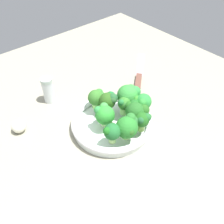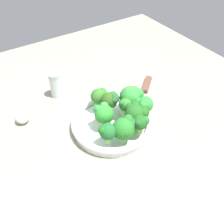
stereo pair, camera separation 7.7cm
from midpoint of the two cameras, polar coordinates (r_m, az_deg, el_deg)
ground_plane at (r=83.31cm, az=1.52°, el=-3.78°), size 130.00×130.00×2.50cm
bowl at (r=80.67cm, az=2.75°, el=-2.62°), size 25.25×25.25×3.60cm
broccoli_floret_0 at (r=75.83cm, az=1.09°, el=-0.45°), size 5.81×6.11×6.46cm
broccoli_floret_1 at (r=76.57cm, az=8.10°, el=-0.33°), size 6.74×7.06×6.64cm
broccoli_floret_2 at (r=71.73cm, az=5.83°, el=-3.66°), size 7.23×6.35×6.95cm
broccoli_floret_3 at (r=78.83cm, az=9.86°, el=1.48°), size 5.36×5.16×6.91cm
broccoli_floret_4 at (r=81.89cm, az=-0.01°, el=3.40°), size 5.74×5.11×6.32cm
broccoli_floret_5 at (r=81.39cm, az=6.92°, el=3.42°), size 7.58×6.77×7.77cm
broccoli_floret_6 at (r=79.42cm, az=2.48°, el=2.54°), size 5.89×5.45×6.92cm
broccoli_floret_7 at (r=70.36cm, az=2.07°, el=-4.41°), size 5.06×4.78×6.40cm
broccoli_floret_8 at (r=78.70cm, az=5.77°, el=1.25°), size 4.29×4.52×6.08cm
broccoli_floret_9 at (r=73.63cm, az=9.22°, el=-2.51°), size 4.71×4.45×6.23cm
knife at (r=103.31cm, az=10.26°, el=7.33°), size 21.70×19.20×1.50cm
garlic_bulb at (r=85.68cm, az=-16.75°, el=-1.26°), size 4.27×4.27×4.27cm
pepper_shaker at (r=92.25cm, az=-10.02°, el=5.78°), size 3.95×3.95×9.36cm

